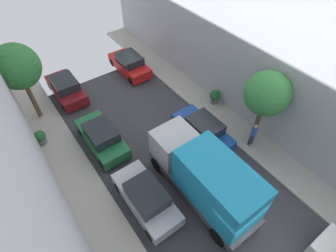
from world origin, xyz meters
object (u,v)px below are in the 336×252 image
Objects in this scene: street_tree_0 at (17,67)px; potted_plant_2 at (215,96)px; parked_car_right_2 at (203,130)px; potted_plant_0 at (40,137)px; parked_car_right_3 at (130,64)px; parked_car_left_4 at (102,137)px; parked_car_left_3 at (146,198)px; pedestrian at (253,134)px; parked_car_left_5 at (66,88)px; delivery_truck at (206,177)px; street_tree_1 at (267,94)px.

street_tree_0 reaches higher than potted_plant_2.
potted_plant_0 is at bearing 147.07° from parked_car_right_2.
street_tree_0 is at bearing -172.43° from parked_car_right_3.
parked_car_left_4 is at bearing 149.21° from parked_car_right_2.
parked_car_right_2 and parked_car_right_3 have the same top height.
parked_car_left_4 is 6.37m from street_tree_0.
pedestrian reaches higher than parked_car_left_3.
street_tree_0 is at bearing 103.69° from parked_car_left_3.
parked_car_left_5 and parked_car_right_2 have the same top height.
potted_plant_2 is at bearing 34.37° from parked_car_right_2.
parked_car_right_3 is at bearing 63.67° from parked_car_left_3.
parked_car_right_3 is at bearing 23.19° from potted_plant_0.
delivery_truck is 6.13× the size of potted_plant_2.
parked_car_right_2 is at bearing -32.93° from potted_plant_0.
parked_car_left_5 reaches higher than potted_plant_0.
potted_plant_2 is (5.55, 5.05, -1.04)m from delivery_truck.
potted_plant_2 is (8.25, 3.76, 0.03)m from parked_car_left_3.
street_tree_1 is at bearing 12.36° from delivery_truck.
parked_car_left_4 is at bearing 90.00° from parked_car_left_3.
street_tree_1 reaches higher than potted_plant_0.
parked_car_right_3 is at bearing 77.52° from delivery_truck.
parked_car_left_3 is at bearing 178.82° from street_tree_1.
parked_car_left_4 is 0.86× the size of street_tree_1.
parked_car_left_3 is 10.70m from street_tree_0.
pedestrian is 12.99m from potted_plant_0.
parked_car_right_2 is at bearing 18.56° from parked_car_left_3.
parked_car_left_3 is 5.03m from parked_car_left_4.
parked_car_left_5 is 0.86× the size of street_tree_1.
street_tree_1 reaches higher than parked_car_left_5.
pedestrian is at bearing -80.04° from parked_car_right_3.
parked_car_left_5 is 10.92m from potted_plant_2.
street_tree_1 is at bearing -33.43° from parked_car_left_4.
potted_plant_0 is at bearing 145.69° from street_tree_1.
parked_car_right_3 is at bearing 7.57° from street_tree_0.
parked_car_left_3 is 12.17m from parked_car_right_3.
delivery_truck is at bearing -25.61° from parked_car_left_3.
parked_car_left_3 is at bearing -161.44° from parked_car_right_2.
parked_car_left_4 is 0.79× the size of street_tree_0.
parked_car_left_5 is at bearing 123.08° from pedestrian.
street_tree_1 is 4.97m from potted_plant_2.
parked_car_left_3 is 2.44× the size of pedestrian.
parked_car_right_2 is at bearing -30.79° from parked_car_left_4.
parked_car_right_2 is 3.90× the size of potted_plant_2.
street_tree_0 reaches higher than delivery_truck.
street_tree_0 is at bearing 150.15° from potted_plant_2.
street_tree_1 is (7.87, -5.19, 3.05)m from parked_car_left_4.
street_tree_1 is at bearing -54.62° from parked_car_left_5.
parked_car_right_2 is (5.40, 1.81, 0.00)m from parked_car_left_3.
pedestrian is at bearing -48.41° from parked_car_right_2.
parked_car_left_5 is at bearing 90.00° from parked_car_left_3.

